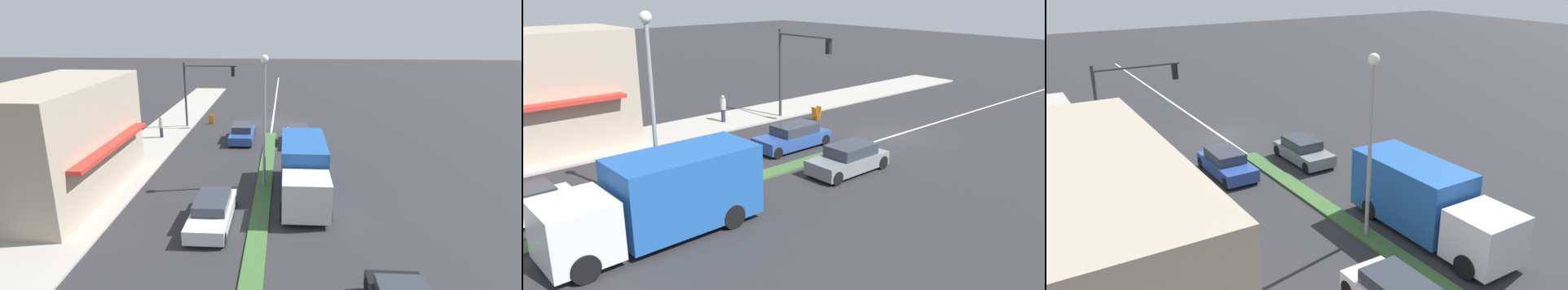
{
  "view_description": "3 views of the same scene",
  "coord_description": "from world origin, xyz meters",
  "views": [
    {
      "loc": [
        -1.13,
        36.8,
        9.31
      ],
      "look_at": [
        0.36,
        12.33,
        1.63
      ],
      "focal_mm": 28.0,
      "sensor_mm": 36.0,
      "label": 1
    },
    {
      "loc": [
        -16.82,
        23.47,
        8.32
      ],
      "look_at": [
        -1.07,
        9.51,
        1.67
      ],
      "focal_mm": 35.0,
      "sensor_mm": 36.0,
      "label": 2
    },
    {
      "loc": [
        11.75,
        29.27,
        10.48
      ],
      "look_at": [
        -1.09,
        8.73,
        1.85
      ],
      "focal_mm": 35.0,
      "sensor_mm": 36.0,
      "label": 3
    }
  ],
  "objects": [
    {
      "name": "pedestrian",
      "position": [
        8.75,
        5.87,
        1.01
      ],
      "size": [
        0.34,
        0.34,
        1.69
      ],
      "color": "#282D42",
      "rests_on": "sidewalk_right"
    },
    {
      "name": "suv_grey",
      "position": [
        -2.2,
        6.53,
        0.63
      ],
      "size": [
        1.76,
        3.97,
        1.32
      ],
      "color": "slate",
      "rests_on": "ground"
    },
    {
      "name": "lane_marking_center",
      "position": [
        0.0,
        0.0,
        0.0
      ],
      "size": [
        0.16,
        60.0,
        0.01
      ],
      "primitive_type": "cube",
      "color": "beige",
      "rests_on": "ground"
    },
    {
      "name": "street_lamp",
      "position": [
        0.0,
        15.02,
        4.78
      ],
      "size": [
        0.44,
        0.44,
        7.37
      ],
      "color": "gray",
      "rests_on": "median_strip"
    },
    {
      "name": "traffic_signal_main",
      "position": [
        6.12,
        2.19,
        3.9
      ],
      "size": [
        4.59,
        0.34,
        5.6
      ],
      "color": "#333338",
      "rests_on": "sidewalk_right"
    },
    {
      "name": "ground_plane",
      "position": [
        0.0,
        18.0,
        0.0
      ],
      "size": [
        160.0,
        160.0,
        0.0
      ],
      "primitive_type": "plane",
      "color": "#2B2B2D"
    },
    {
      "name": "warning_aframe_sign",
      "position": [
        5.62,
        0.79,
        0.43
      ],
      "size": [
        0.45,
        0.53,
        0.84
      ],
      "color": "orange",
      "rests_on": "ground"
    },
    {
      "name": "van_white",
      "position": [
        2.2,
        19.7,
        0.62
      ],
      "size": [
        1.8,
        4.55,
        1.28
      ],
      "color": "silver",
      "rests_on": "ground"
    },
    {
      "name": "sidewalk_right",
      "position": [
        9.0,
        18.5,
        0.06
      ],
      "size": [
        4.0,
        73.0,
        0.12
      ],
      "primitive_type": "cube",
      "color": "#A8A399",
      "rests_on": "ground"
    },
    {
      "name": "building_corner_store",
      "position": [
        10.73,
        16.81,
        3.15
      ],
      "size": [
        5.66,
        10.58,
        6.06
      ],
      "color": "tan",
      "rests_on": "sidewalk_right"
    },
    {
      "name": "coupe_blue",
      "position": [
        2.2,
        5.99,
        0.62
      ],
      "size": [
        1.77,
        4.19,
        1.3
      ],
      "color": "#284793",
      "rests_on": "ground"
    },
    {
      "name": "delivery_truck",
      "position": [
        -2.2,
        16.05,
        1.47
      ],
      "size": [
        2.44,
        7.5,
        2.87
      ],
      "color": "silver",
      "rests_on": "ground"
    }
  ]
}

